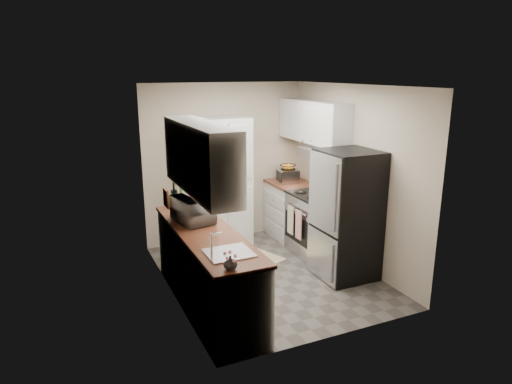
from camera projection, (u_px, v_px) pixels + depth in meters
ground at (268, 275)px, 6.16m from camera, size 3.20×3.20×0.00m
room_shell at (268, 157)px, 5.72m from camera, size 2.64×3.24×2.52m
pantry_cabinet at (219, 183)px, 6.98m from camera, size 0.90×0.55×2.00m
base_cabinet_left at (207, 270)px, 5.27m from camera, size 0.60×2.30×0.88m
countertop_left at (206, 233)px, 5.15m from camera, size 0.63×2.33×0.04m
base_cabinet_right at (291, 211)px, 7.49m from camera, size 0.60×0.80×0.88m
countertop_right at (291, 184)px, 7.37m from camera, size 0.63×0.83×0.04m
electric_range at (316, 223)px, 6.77m from camera, size 0.71×0.78×1.13m
refrigerator at (347, 215)px, 5.95m from camera, size 0.70×0.72×1.70m
microwave at (193, 210)px, 5.43m from camera, size 0.47×0.60×0.30m
wine_bottle at (174, 197)px, 5.92m from camera, size 0.08×0.08×0.33m
flower_vase at (230, 263)px, 4.14m from camera, size 0.15×0.15×0.13m
cutting_board at (184, 194)px, 6.01m from camera, size 0.13×0.26×0.34m
toaster_oven at (287, 176)px, 7.37m from camera, size 0.36×0.42×0.22m
fruit_basket at (288, 166)px, 7.31m from camera, size 0.27×0.27×0.11m
kitchen_mat at (254, 256)px, 6.76m from camera, size 0.77×0.95×0.01m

